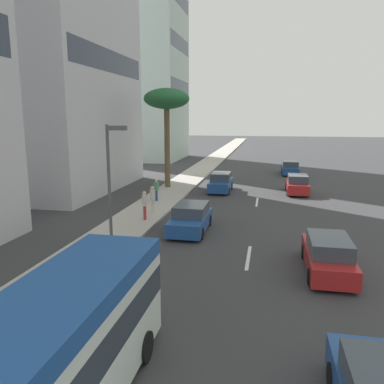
# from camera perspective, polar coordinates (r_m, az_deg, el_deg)

# --- Properties ---
(ground_plane) EXTENTS (198.00, 198.00, 0.00)m
(ground_plane) POSITION_cam_1_polar(r_m,az_deg,el_deg) (35.47, 9.79, 0.33)
(ground_plane) COLOR #38383A
(sidewalk_right) EXTENTS (162.00, 3.16, 0.15)m
(sidewalk_right) POSITION_cam_1_polar(r_m,az_deg,el_deg) (36.38, -1.95, 0.87)
(sidewalk_right) COLOR #B2ADA3
(sidewalk_right) RESTS_ON ground_plane
(lane_stripe_mid) EXTENTS (3.20, 0.16, 0.01)m
(lane_stripe_mid) POSITION_cam_1_polar(r_m,az_deg,el_deg) (18.59, 8.27, -9.47)
(lane_stripe_mid) COLOR silver
(lane_stripe_mid) RESTS_ON ground_plane
(lane_stripe_far) EXTENTS (3.20, 0.16, 0.01)m
(lane_stripe_far) POSITION_cam_1_polar(r_m,az_deg,el_deg) (30.36, 9.52, -1.44)
(lane_stripe_far) COLOR silver
(lane_stripe_far) RESTS_ON ground_plane
(minibus_lead) EXTENTS (6.79, 2.35, 3.01)m
(minibus_lead) POSITION_cam_1_polar(r_m,az_deg,el_deg) (9.46, -17.58, -20.21)
(minibus_lead) COLOR silver
(minibus_lead) RESTS_ON ground_plane
(car_second) EXTENTS (4.26, 1.83, 1.63)m
(car_second) POSITION_cam_1_polar(r_m,az_deg,el_deg) (34.17, 4.23, 1.38)
(car_second) COLOR #1E478C
(car_second) RESTS_ON ground_plane
(car_fourth) EXTENTS (4.45, 1.96, 1.55)m
(car_fourth) POSITION_cam_1_polar(r_m,az_deg,el_deg) (22.28, -0.20, -3.90)
(car_fourth) COLOR #1E478C
(car_fourth) RESTS_ON ground_plane
(car_fifth) EXTENTS (4.70, 1.84, 1.58)m
(car_fifth) POSITION_cam_1_polar(r_m,az_deg,el_deg) (17.49, 19.32, -8.75)
(car_fifth) COLOR #A51E1E
(car_fifth) RESTS_ON ground_plane
(car_sixth) EXTENTS (4.04, 1.82, 1.64)m
(car_sixth) POSITION_cam_1_polar(r_m,az_deg,el_deg) (34.30, 15.19, 1.05)
(car_sixth) COLOR #A51E1E
(car_sixth) RESTS_ON ground_plane
(car_seventh) EXTENTS (4.55, 1.88, 1.56)m
(car_seventh) POSITION_cam_1_polar(r_m,az_deg,el_deg) (45.50, 14.20, 3.44)
(car_seventh) COLOR #1E478C
(car_seventh) RESTS_ON ground_plane
(pedestrian_near_lamp) EXTENTS (0.38, 0.38, 1.80)m
(pedestrian_near_lamp) POSITION_cam_1_polar(r_m,az_deg,el_deg) (25.93, -5.82, -0.89)
(pedestrian_near_lamp) COLOR beige
(pedestrian_near_lamp) RESTS_ON sidewalk_right
(pedestrian_mid_block) EXTENTS (0.39, 0.37, 1.80)m
(pedestrian_mid_block) POSITION_cam_1_polar(r_m,az_deg,el_deg) (24.28, -6.97, -1.74)
(pedestrian_mid_block) COLOR red
(pedestrian_mid_block) RESTS_ON sidewalk_right
(pedestrian_by_tree) EXTENTS (0.30, 0.37, 1.68)m
(pedestrian_by_tree) POSITION_cam_1_polar(r_m,az_deg,el_deg) (29.67, -5.24, 0.48)
(pedestrian_by_tree) COLOR navy
(pedestrian_by_tree) RESTS_ON sidewalk_right
(palm_tree) EXTENTS (4.02, 4.02, 8.78)m
(palm_tree) POSITION_cam_1_polar(r_m,az_deg,el_deg) (35.16, -3.74, 13.12)
(palm_tree) COLOR brown
(palm_tree) RESTS_ON sidewalk_right
(street_lamp) EXTENTS (0.24, 0.97, 5.99)m
(street_lamp) POSITION_cam_1_polar(r_m,az_deg,el_deg) (17.73, -11.74, 2.46)
(street_lamp) COLOR #4C4C51
(street_lamp) RESTS_ON sidewalk_right
(office_tower_far) EXTENTS (12.47, 11.48, 42.68)m
(office_tower_far) POSITION_cam_1_polar(r_m,az_deg,el_deg) (62.94, -7.36, 24.59)
(office_tower_far) COLOR #B2C6BC
(office_tower_far) RESTS_ON ground_plane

